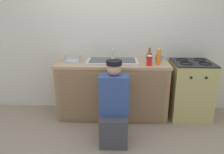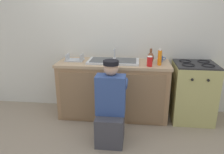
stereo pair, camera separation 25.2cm
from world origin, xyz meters
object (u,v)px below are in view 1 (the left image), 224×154
object	(u,v)px
dish_rack_tray	(73,60)
coffee_mug	(158,58)
soda_cup_red	(149,61)
soap_bottle_orange	(159,57)
stove_range	(190,89)
plumber_person	(114,109)
vase_decorative	(149,57)
sink_double_basin	(112,61)

from	to	relation	value
dish_rack_tray	coffee_mug	size ratio (longest dim) A/B	2.22
soda_cup_red	soap_bottle_orange	xyz separation A→B (m)	(0.15, 0.09, 0.04)
stove_range	soda_cup_red	world-z (taller)	soda_cup_red
plumber_person	vase_decorative	bearing A→B (deg)	54.68
sink_double_basin	dish_rack_tray	bearing A→B (deg)	177.55
plumber_person	coffee_mug	world-z (taller)	plumber_person
vase_decorative	coffee_mug	world-z (taller)	vase_decorative
coffee_mug	vase_decorative	bearing A→B (deg)	-144.38
vase_decorative	soap_bottle_orange	bearing A→B (deg)	-37.72
plumber_person	dish_rack_tray	size ratio (longest dim) A/B	3.94
stove_range	plumber_person	world-z (taller)	plumber_person
coffee_mug	dish_rack_tray	bearing A→B (deg)	-176.47
sink_double_basin	soap_bottle_orange	distance (m)	0.72
stove_range	coffee_mug	size ratio (longest dim) A/B	7.46
plumber_person	vase_decorative	size ratio (longest dim) A/B	4.80
plumber_person	soda_cup_red	world-z (taller)	plumber_person
stove_range	soap_bottle_orange	bearing A→B (deg)	-169.71
soda_cup_red	vase_decorative	bearing A→B (deg)	83.39
vase_decorative	dish_rack_tray	xyz separation A→B (m)	(-1.21, 0.03, -0.07)
soda_cup_red	vase_decorative	size ratio (longest dim) A/B	0.66
stove_range	vase_decorative	distance (m)	0.87
stove_range	soap_bottle_orange	distance (m)	0.80
sink_double_basin	soda_cup_red	size ratio (longest dim) A/B	5.26
coffee_mug	plumber_person	bearing A→B (deg)	-128.70
soda_cup_red	dish_rack_tray	world-z (taller)	soda_cup_red
dish_rack_tray	plumber_person	bearing A→B (deg)	-49.04
sink_double_basin	coffee_mug	world-z (taller)	sink_double_basin
sink_double_basin	soda_cup_red	world-z (taller)	sink_double_basin
sink_double_basin	soap_bottle_orange	size ratio (longest dim) A/B	3.20
sink_double_basin	stove_range	world-z (taller)	sink_double_basin
coffee_mug	stove_range	bearing A→B (deg)	-12.30
sink_double_basin	plumber_person	size ratio (longest dim) A/B	0.72
sink_double_basin	plumber_person	distance (m)	0.89
soda_cup_red	soap_bottle_orange	size ratio (longest dim) A/B	0.61
vase_decorative	coffee_mug	bearing A→B (deg)	35.62
stove_range	coffee_mug	distance (m)	0.73
dish_rack_tray	coffee_mug	distance (m)	1.37
stove_range	soap_bottle_orange	world-z (taller)	soap_bottle_orange
stove_range	soap_bottle_orange	xyz separation A→B (m)	(-0.56, -0.10, 0.56)
soda_cup_red	stove_range	bearing A→B (deg)	14.77
soap_bottle_orange	coffee_mug	bearing A→B (deg)	80.73
sink_double_basin	soap_bottle_orange	bearing A→B (deg)	-8.39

